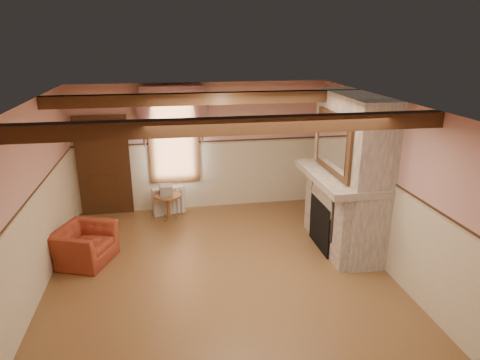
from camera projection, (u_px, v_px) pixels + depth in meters
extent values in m
cube|color=brown|center=(220.00, 273.00, 7.06)|extent=(5.50, 6.00, 0.01)
cube|color=silver|center=(217.00, 103.00, 6.17)|extent=(5.50, 6.00, 0.01)
cube|color=tan|center=(201.00, 147.00, 9.41)|extent=(5.50, 0.02, 2.80)
cube|color=tan|center=(262.00, 309.00, 3.81)|extent=(5.50, 0.02, 2.80)
cube|color=tan|center=(30.00, 205.00, 6.16)|extent=(0.02, 6.00, 2.80)
cube|color=tan|center=(384.00, 184.00, 7.07)|extent=(0.02, 6.00, 2.80)
cube|color=black|center=(324.00, 224.00, 7.81)|extent=(0.20, 0.95, 0.90)
imported|color=maroon|center=(84.00, 245.00, 7.33)|extent=(1.14, 1.21, 0.63)
cylinder|color=brown|center=(168.00, 207.00, 9.08)|extent=(0.69, 0.69, 0.55)
cube|color=#B7AD8C|center=(166.00, 190.00, 8.99)|extent=(0.28, 0.34, 0.20)
cube|color=silver|center=(169.00, 201.00, 9.35)|extent=(0.72, 0.35, 0.60)
imported|color=brown|center=(338.00, 168.00, 7.65)|extent=(0.36, 0.36, 0.09)
cube|color=black|center=(325.00, 156.00, 8.26)|extent=(0.14, 0.24, 0.20)
cylinder|color=gold|center=(337.00, 162.00, 7.70)|extent=(0.11, 0.11, 0.28)
cylinder|color=#A91E14|center=(359.00, 182.00, 6.83)|extent=(0.06, 0.06, 0.16)
cylinder|color=yellow|center=(349.00, 176.00, 7.20)|extent=(0.06, 0.06, 0.12)
cube|color=gray|center=(350.00, 174.00, 7.57)|extent=(0.85, 2.00, 2.80)
cube|color=gray|center=(340.00, 176.00, 7.56)|extent=(1.05, 2.05, 0.12)
cube|color=silver|center=(333.00, 143.00, 7.33)|extent=(0.06, 1.44, 1.04)
cube|color=black|center=(104.00, 168.00, 9.12)|extent=(1.10, 0.10, 2.10)
cube|color=white|center=(173.00, 137.00, 9.20)|extent=(1.06, 0.08, 2.02)
cube|color=gray|center=(172.00, 110.00, 8.93)|extent=(1.30, 0.14, 1.40)
cube|color=black|center=(230.00, 126.00, 5.08)|extent=(5.50, 0.18, 0.20)
cube|color=black|center=(209.00, 99.00, 7.32)|extent=(5.50, 0.18, 0.20)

